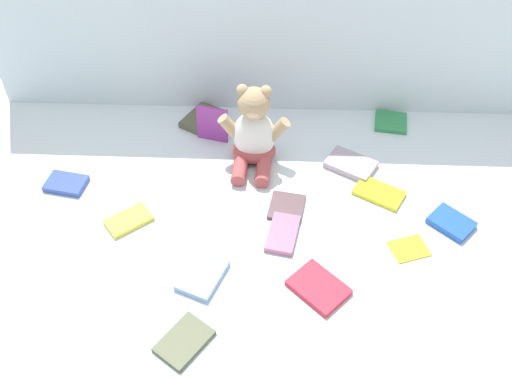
{
  "coord_description": "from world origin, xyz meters",
  "views": [
    {
      "loc": [
        0.03,
        -1.1,
        1.14
      ],
      "look_at": [
        -0.01,
        -0.1,
        0.1
      ],
      "focal_mm": 39.88,
      "sensor_mm": 36.0,
      "label": 1
    }
  ],
  "objects_px": {
    "book_case_12": "(184,341)",
    "book_case_8": "(379,192)",
    "book_case_5": "(283,234)",
    "teddy_bear": "(254,134)",
    "book_case_1": "(319,287)",
    "book_case_13": "(351,164)",
    "book_case_11": "(201,119)",
    "book_case_4": "(391,122)",
    "book_case_6": "(409,248)",
    "book_case_0": "(451,223)",
    "book_case_10": "(287,207)",
    "book_case_7": "(212,124)",
    "book_case_2": "(129,220)",
    "book_case_3": "(66,183)",
    "book_case_9": "(202,276)"
  },
  "relations": [
    {
      "from": "teddy_bear",
      "to": "book_case_8",
      "type": "height_order",
      "value": "teddy_bear"
    },
    {
      "from": "book_case_5",
      "to": "book_case_10",
      "type": "distance_m",
      "value": 0.1
    },
    {
      "from": "book_case_2",
      "to": "book_case_8",
      "type": "relative_size",
      "value": 0.88
    },
    {
      "from": "book_case_7",
      "to": "book_case_12",
      "type": "height_order",
      "value": "book_case_7"
    },
    {
      "from": "book_case_4",
      "to": "book_case_7",
      "type": "bearing_deg",
      "value": 107.71
    },
    {
      "from": "book_case_0",
      "to": "book_case_5",
      "type": "relative_size",
      "value": 0.84
    },
    {
      "from": "book_case_0",
      "to": "book_case_10",
      "type": "height_order",
      "value": "book_case_0"
    },
    {
      "from": "book_case_11",
      "to": "book_case_12",
      "type": "distance_m",
      "value": 0.78
    },
    {
      "from": "book_case_9",
      "to": "book_case_7",
      "type": "bearing_deg",
      "value": -65.93
    },
    {
      "from": "book_case_0",
      "to": "book_case_1",
      "type": "bearing_deg",
      "value": 164.05
    },
    {
      "from": "book_case_7",
      "to": "book_case_13",
      "type": "relative_size",
      "value": 0.85
    },
    {
      "from": "book_case_0",
      "to": "book_case_4",
      "type": "bearing_deg",
      "value": 57.01
    },
    {
      "from": "book_case_2",
      "to": "book_case_8",
      "type": "height_order",
      "value": "same"
    },
    {
      "from": "book_case_13",
      "to": "book_case_11",
      "type": "bearing_deg",
      "value": -82.66
    },
    {
      "from": "book_case_5",
      "to": "book_case_13",
      "type": "xyz_separation_m",
      "value": [
        0.2,
        0.27,
        0.0
      ]
    },
    {
      "from": "book_case_3",
      "to": "book_case_10",
      "type": "distance_m",
      "value": 0.62
    },
    {
      "from": "book_case_5",
      "to": "teddy_bear",
      "type": "bearing_deg",
      "value": 117.6
    },
    {
      "from": "book_case_3",
      "to": "book_case_5",
      "type": "bearing_deg",
      "value": -94.35
    },
    {
      "from": "book_case_5",
      "to": "book_case_11",
      "type": "bearing_deg",
      "value": 130.52
    },
    {
      "from": "book_case_7",
      "to": "book_case_0",
      "type": "bearing_deg",
      "value": -12.71
    },
    {
      "from": "book_case_3",
      "to": "book_case_6",
      "type": "relative_size",
      "value": 1.17
    },
    {
      "from": "book_case_11",
      "to": "book_case_5",
      "type": "bearing_deg",
      "value": 148.05
    },
    {
      "from": "book_case_12",
      "to": "book_case_8",
      "type": "bearing_deg",
      "value": 80.2
    },
    {
      "from": "book_case_0",
      "to": "book_case_6",
      "type": "bearing_deg",
      "value": 167.8
    },
    {
      "from": "book_case_4",
      "to": "book_case_10",
      "type": "bearing_deg",
      "value": 146.94
    },
    {
      "from": "book_case_1",
      "to": "book_case_7",
      "type": "bearing_deg",
      "value": 73.02
    },
    {
      "from": "book_case_7",
      "to": "book_case_4",
      "type": "bearing_deg",
      "value": 23.14
    },
    {
      "from": "book_case_4",
      "to": "book_case_7",
      "type": "relative_size",
      "value": 0.86
    },
    {
      "from": "book_case_1",
      "to": "book_case_5",
      "type": "bearing_deg",
      "value": 71.78
    },
    {
      "from": "book_case_12",
      "to": "book_case_13",
      "type": "distance_m",
      "value": 0.71
    },
    {
      "from": "book_case_2",
      "to": "book_case_12",
      "type": "height_order",
      "value": "same"
    },
    {
      "from": "book_case_3",
      "to": "book_case_10",
      "type": "height_order",
      "value": "book_case_3"
    },
    {
      "from": "book_case_12",
      "to": "book_case_5",
      "type": "bearing_deg",
      "value": 91.02
    },
    {
      "from": "book_case_4",
      "to": "book_case_13",
      "type": "bearing_deg",
      "value": 153.28
    },
    {
      "from": "teddy_bear",
      "to": "book_case_7",
      "type": "distance_m",
      "value": 0.16
    },
    {
      "from": "book_case_5",
      "to": "book_case_0",
      "type": "bearing_deg",
      "value": 17.98
    },
    {
      "from": "book_case_2",
      "to": "book_case_12",
      "type": "distance_m",
      "value": 0.4
    },
    {
      "from": "book_case_9",
      "to": "book_case_11",
      "type": "height_order",
      "value": "book_case_11"
    },
    {
      "from": "book_case_0",
      "to": "book_case_12",
      "type": "height_order",
      "value": "book_case_0"
    },
    {
      "from": "book_case_6",
      "to": "book_case_8",
      "type": "xyz_separation_m",
      "value": [
        -0.06,
        0.19,
        0.0
      ]
    },
    {
      "from": "teddy_bear",
      "to": "book_case_8",
      "type": "distance_m",
      "value": 0.39
    },
    {
      "from": "book_case_6",
      "to": "book_case_12",
      "type": "distance_m",
      "value": 0.61
    },
    {
      "from": "teddy_bear",
      "to": "book_case_12",
      "type": "bearing_deg",
      "value": -98.95
    },
    {
      "from": "teddy_bear",
      "to": "book_case_10",
      "type": "height_order",
      "value": "teddy_bear"
    },
    {
      "from": "book_case_0",
      "to": "book_case_2",
      "type": "height_order",
      "value": "book_case_0"
    },
    {
      "from": "book_case_4",
      "to": "book_case_6",
      "type": "bearing_deg",
      "value": -173.85
    },
    {
      "from": "book_case_7",
      "to": "book_case_13",
      "type": "height_order",
      "value": "book_case_7"
    },
    {
      "from": "book_case_10",
      "to": "book_case_11",
      "type": "bearing_deg",
      "value": 136.21
    },
    {
      "from": "book_case_8",
      "to": "book_case_7",
      "type": "bearing_deg",
      "value": -84.37
    },
    {
      "from": "book_case_8",
      "to": "book_case_11",
      "type": "xyz_separation_m",
      "value": [
        -0.53,
        0.3,
        0.0
      ]
    }
  ]
}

